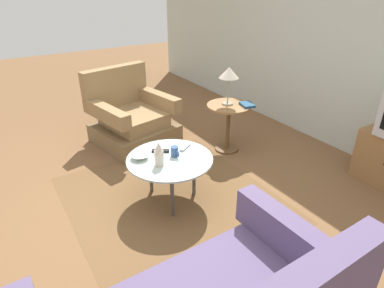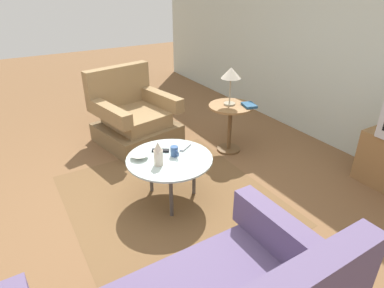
{
  "view_description": "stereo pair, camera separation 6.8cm",
  "coord_description": "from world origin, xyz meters",
  "px_view_note": "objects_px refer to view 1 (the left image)",
  "views": [
    {
      "loc": [
        2.25,
        -1.11,
        1.99
      ],
      "look_at": [
        -0.14,
        0.39,
        0.55
      ],
      "focal_mm": 30.84,
      "sensor_mm": 36.0,
      "label": 1
    },
    {
      "loc": [
        2.29,
        -1.06,
        1.99
      ],
      "look_at": [
        -0.14,
        0.39,
        0.55
      ],
      "focal_mm": 30.84,
      "sensor_mm": 36.0,
      "label": 2
    }
  ],
  "objects_px": {
    "side_table": "(228,118)",
    "tv_remote_dark": "(160,151)",
    "table_lamp": "(229,74)",
    "mug": "(175,152)",
    "armchair": "(131,119)",
    "tv_remote_silver": "(185,147)",
    "coffee_table": "(170,162)",
    "vase": "(159,154)",
    "book": "(247,105)",
    "bowl": "(140,157)"
  },
  "relations": [
    {
      "from": "book",
      "to": "side_table",
      "type": "bearing_deg",
      "value": -116.7
    },
    {
      "from": "coffee_table",
      "to": "table_lamp",
      "type": "bearing_deg",
      "value": 117.65
    },
    {
      "from": "coffee_table",
      "to": "tv_remote_dark",
      "type": "bearing_deg",
      "value": -174.16
    },
    {
      "from": "table_lamp",
      "to": "tv_remote_silver",
      "type": "relative_size",
      "value": 2.85
    },
    {
      "from": "mug",
      "to": "armchair",
      "type": "bearing_deg",
      "value": 174.08
    },
    {
      "from": "coffee_table",
      "to": "tv_remote_dark",
      "type": "xyz_separation_m",
      "value": [
        -0.16,
        -0.02,
        0.05
      ]
    },
    {
      "from": "coffee_table",
      "to": "vase",
      "type": "height_order",
      "value": "vase"
    },
    {
      "from": "bowl",
      "to": "armchair",
      "type": "bearing_deg",
      "value": 161.2
    },
    {
      "from": "mug",
      "to": "side_table",
      "type": "bearing_deg",
      "value": 117.16
    },
    {
      "from": "vase",
      "to": "tv_remote_silver",
      "type": "bearing_deg",
      "value": 113.53
    },
    {
      "from": "table_lamp",
      "to": "mug",
      "type": "distance_m",
      "value": 1.29
    },
    {
      "from": "armchair",
      "to": "book",
      "type": "xyz_separation_m",
      "value": [
        1.05,
        1.07,
        0.31
      ]
    },
    {
      "from": "side_table",
      "to": "tv_remote_dark",
      "type": "xyz_separation_m",
      "value": [
        0.4,
        -1.14,
        0.04
      ]
    },
    {
      "from": "vase",
      "to": "armchair",
      "type": "bearing_deg",
      "value": 167.13
    },
    {
      "from": "coffee_table",
      "to": "book",
      "type": "distance_m",
      "value": 1.36
    },
    {
      "from": "tv_remote_dark",
      "to": "book",
      "type": "xyz_separation_m",
      "value": [
        -0.25,
        1.3,
        0.14
      ]
    },
    {
      "from": "bowl",
      "to": "book",
      "type": "xyz_separation_m",
      "value": [
        -0.27,
        1.52,
        0.13
      ]
    },
    {
      "from": "vase",
      "to": "mug",
      "type": "height_order",
      "value": "vase"
    },
    {
      "from": "bowl",
      "to": "book",
      "type": "height_order",
      "value": "book"
    },
    {
      "from": "coffee_table",
      "to": "mug",
      "type": "height_order",
      "value": "mug"
    },
    {
      "from": "armchair",
      "to": "coffee_table",
      "type": "relative_size",
      "value": 1.32
    },
    {
      "from": "vase",
      "to": "tv_remote_silver",
      "type": "distance_m",
      "value": 0.41
    },
    {
      "from": "coffee_table",
      "to": "table_lamp",
      "type": "xyz_separation_m",
      "value": [
        -0.59,
        1.12,
        0.54
      ]
    },
    {
      "from": "coffee_table",
      "to": "bowl",
      "type": "xyz_separation_m",
      "value": [
        -0.14,
        -0.24,
        0.06
      ]
    },
    {
      "from": "mug",
      "to": "tv_remote_silver",
      "type": "relative_size",
      "value": 0.77
    },
    {
      "from": "table_lamp",
      "to": "mug",
      "type": "xyz_separation_m",
      "value": [
        0.57,
        -1.06,
        -0.45
      ]
    },
    {
      "from": "coffee_table",
      "to": "side_table",
      "type": "height_order",
      "value": "side_table"
    },
    {
      "from": "coffee_table",
      "to": "mug",
      "type": "bearing_deg",
      "value": 101.49
    },
    {
      "from": "armchair",
      "to": "book",
      "type": "bearing_deg",
      "value": 124.38
    },
    {
      "from": "side_table",
      "to": "table_lamp",
      "type": "bearing_deg",
      "value": -176.69
    },
    {
      "from": "vase",
      "to": "tv_remote_dark",
      "type": "distance_m",
      "value": 0.27
    },
    {
      "from": "mug",
      "to": "bowl",
      "type": "bearing_deg",
      "value": -113.37
    },
    {
      "from": "vase",
      "to": "coffee_table",
      "type": "bearing_deg",
      "value": 114.05
    },
    {
      "from": "table_lamp",
      "to": "side_table",
      "type": "bearing_deg",
      "value": 3.31
    },
    {
      "from": "side_table",
      "to": "book",
      "type": "xyz_separation_m",
      "value": [
        0.14,
        0.16,
        0.18
      ]
    },
    {
      "from": "armchair",
      "to": "tv_remote_silver",
      "type": "bearing_deg",
      "value": 79.2
    },
    {
      "from": "tv_remote_dark",
      "to": "side_table",
      "type": "bearing_deg",
      "value": -127.09
    },
    {
      "from": "armchair",
      "to": "side_table",
      "type": "height_order",
      "value": "armchair"
    },
    {
      "from": "table_lamp",
      "to": "vase",
      "type": "distance_m",
      "value": 1.47
    },
    {
      "from": "mug",
      "to": "tv_remote_dark",
      "type": "relative_size",
      "value": 0.74
    },
    {
      "from": "armchair",
      "to": "tv_remote_silver",
      "type": "xyz_separation_m",
      "value": [
        1.37,
        0.01,
        0.18
      ]
    },
    {
      "from": "coffee_table",
      "to": "tv_remote_silver",
      "type": "distance_m",
      "value": 0.25
    },
    {
      "from": "vase",
      "to": "tv_remote_silver",
      "type": "height_order",
      "value": "vase"
    },
    {
      "from": "armchair",
      "to": "tv_remote_dark",
      "type": "relative_size",
      "value": 6.49
    },
    {
      "from": "tv_remote_silver",
      "to": "armchair",
      "type": "bearing_deg",
      "value": 58.85
    },
    {
      "from": "table_lamp",
      "to": "coffee_table",
      "type": "bearing_deg",
      "value": -62.35
    },
    {
      "from": "tv_remote_silver",
      "to": "vase",
      "type": "bearing_deg",
      "value": 171.81
    },
    {
      "from": "side_table",
      "to": "tv_remote_dark",
      "type": "distance_m",
      "value": 1.21
    },
    {
      "from": "table_lamp",
      "to": "tv_remote_dark",
      "type": "bearing_deg",
      "value": -69.44
    },
    {
      "from": "armchair",
      "to": "vase",
      "type": "relative_size",
      "value": 4.68
    }
  ]
}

